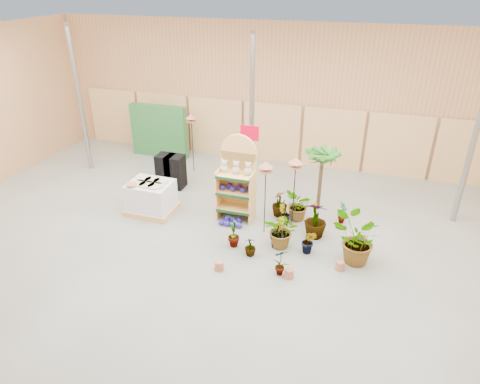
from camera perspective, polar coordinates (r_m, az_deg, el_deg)
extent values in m
cube|color=slate|center=(9.86, -4.37, -9.03)|extent=(15.00, 12.00, 0.10)
cube|color=white|center=(8.04, -5.57, 18.41)|extent=(15.00, 12.00, 0.10)
cube|color=#AD784C|center=(14.17, 4.55, 12.81)|extent=(15.00, 0.10, 4.50)
cylinder|color=gray|center=(14.27, -20.58, 11.29)|extent=(0.14, 0.14, 4.50)
cylinder|color=gray|center=(11.63, 28.77, 6.22)|extent=(0.14, 0.14, 4.50)
cylinder|color=gray|center=(11.79, 1.59, 9.89)|extent=(0.14, 0.14, 4.50)
cube|color=tan|center=(16.76, -16.38, 9.65)|extent=(1.90, 0.06, 2.00)
cube|color=tan|center=(15.77, -10.20, 9.24)|extent=(1.90, 0.06, 2.00)
cube|color=tan|center=(14.97, -3.29, 8.65)|extent=(1.90, 0.06, 2.00)
cube|color=tan|center=(14.41, 4.24, 7.87)|extent=(1.90, 0.06, 2.00)
cube|color=tan|center=(14.12, 12.20, 6.90)|extent=(1.90, 0.06, 2.00)
cube|color=tan|center=(14.10, 20.30, 5.76)|extent=(1.90, 0.06, 2.00)
cube|color=tan|center=(14.37, 28.23, 4.54)|extent=(1.90, 0.06, 2.00)
cube|color=#DDA957|center=(11.08, -0.17, 1.10)|extent=(0.94, 0.09, 1.77)
cylinder|color=#DDA957|center=(10.72, -0.17, 5.35)|extent=(0.94, 0.09, 0.94)
cube|color=#DDA957|center=(11.12, -0.59, -2.13)|extent=(0.90, 0.52, 0.04)
cube|color=#0F3819|center=(10.91, -1.02, -2.77)|extent=(0.90, 0.03, 0.06)
cube|color=#DDA957|center=(10.90, -0.60, 0.01)|extent=(0.90, 0.52, 0.04)
cube|color=#0F3819|center=(10.68, -1.04, -0.60)|extent=(0.90, 0.03, 0.06)
cube|color=#DDA957|center=(10.69, -0.61, 2.24)|extent=(0.90, 0.52, 0.04)
cube|color=#0F3819|center=(10.47, -1.06, 1.67)|extent=(0.90, 0.03, 0.06)
cube|color=#DDA957|center=(11.08, -2.80, -0.14)|extent=(0.04, 0.52, 1.35)
cube|color=#DDA957|center=(10.83, 1.65, -0.81)|extent=(0.04, 0.52, 1.35)
sphere|color=#BCB49F|center=(10.79, -2.09, 3.14)|extent=(0.19, 0.19, 0.19)
sphere|color=#BCB49F|center=(10.73, -2.11, 3.90)|extent=(0.15, 0.15, 0.15)
sphere|color=#BCB49F|center=(10.69, -0.51, 2.96)|extent=(0.20, 0.20, 0.20)
sphere|color=#BCB49F|center=(10.63, -0.52, 3.75)|extent=(0.15, 0.15, 0.15)
sphere|color=#BCB49F|center=(10.61, 1.09, 2.77)|extent=(0.21, 0.21, 0.21)
sphere|color=#BCB49F|center=(10.54, 1.10, 3.59)|extent=(0.15, 0.15, 0.15)
sphere|color=navy|center=(10.93, -2.30, 0.66)|extent=(0.16, 0.16, 0.16)
sphere|color=navy|center=(11.00, -1.42, 0.85)|extent=(0.16, 0.16, 0.16)
sphere|color=navy|center=(10.85, -0.97, 0.47)|extent=(0.16, 0.16, 0.16)
sphere|color=navy|center=(10.92, -0.10, 0.66)|extent=(0.16, 0.16, 0.16)
sphere|color=navy|center=(10.78, 0.37, 0.28)|extent=(0.16, 0.16, 0.16)
sphere|color=navy|center=(10.85, 1.24, 0.47)|extent=(0.16, 0.16, 0.16)
sphere|color=navy|center=(10.96, -2.52, -4.09)|extent=(0.15, 0.15, 0.15)
sphere|color=navy|center=(11.13, -1.71, -3.54)|extent=(0.15, 0.15, 0.15)
sphere|color=navy|center=(10.91, -1.73, -4.22)|extent=(0.15, 0.15, 0.15)
sphere|color=navy|center=(11.08, -0.93, -3.67)|extent=(0.15, 0.15, 0.15)
sphere|color=navy|center=(10.86, -0.93, -4.36)|extent=(0.15, 0.15, 0.15)
sphere|color=navy|center=(11.04, -0.14, -3.80)|extent=(0.15, 0.15, 0.15)
sphere|color=navy|center=(10.82, -0.12, -4.49)|extent=(0.15, 0.15, 0.15)
cube|color=tan|center=(11.78, -11.60, -2.24)|extent=(1.23, 1.03, 0.15)
cube|color=silver|center=(11.58, -11.79, -0.39)|extent=(1.13, 0.93, 0.71)
cylinder|color=#C2B889|center=(11.42, -13.44, 1.12)|extent=(0.41, 0.41, 0.04)
cylinder|color=#C2B889|center=(11.30, -12.33, 0.96)|extent=(0.41, 0.41, 0.04)
cylinder|color=#C2B889|center=(11.18, -11.20, 0.79)|extent=(0.41, 0.41, 0.04)
cylinder|color=#C2B889|center=(11.65, -12.71, 1.75)|extent=(0.41, 0.41, 0.04)
cylinder|color=#C2B889|center=(11.53, -11.61, 1.60)|extent=(0.41, 0.41, 0.04)
cylinder|color=#C2B889|center=(11.42, -10.49, 1.44)|extent=(0.41, 0.41, 0.04)
cube|color=black|center=(12.93, -8.51, 1.68)|extent=(0.50, 0.50, 0.50)
cube|color=black|center=(12.73, -8.66, 3.71)|extent=(0.50, 0.50, 0.50)
cube|color=black|center=(13.06, -9.70, 1.85)|extent=(0.50, 0.50, 0.50)
cube|color=black|center=(12.85, -9.87, 3.86)|extent=(0.50, 0.50, 0.50)
cube|color=#26622B|center=(15.11, -10.72, 7.99)|extent=(2.00, 0.30, 1.80)
cylinder|color=gray|center=(11.72, 1.30, 3.78)|extent=(0.05, 0.05, 2.20)
cube|color=red|center=(11.35, 1.29, 7.87)|extent=(0.50, 0.03, 0.40)
cylinder|color=black|center=(10.29, 3.33, -1.44)|extent=(0.02, 0.02, 1.67)
cylinder|color=#AB5F43|center=(9.92, 3.46, 2.80)|extent=(0.30, 0.30, 0.02)
cone|color=#AB5F43|center=(9.85, 3.49, 3.70)|extent=(0.34, 0.34, 0.14)
cylinder|color=black|center=(10.54, 7.15, -0.86)|extent=(0.02, 0.02, 1.68)
cylinder|color=#AB5F43|center=(10.17, 7.42, 3.32)|extent=(0.30, 0.30, 0.02)
cone|color=#AB5F43|center=(10.11, 7.48, 4.20)|extent=(0.34, 0.34, 0.14)
cylinder|color=black|center=(13.70, -6.32, 6.01)|extent=(0.02, 0.02, 1.68)
cylinder|color=#AB5F43|center=(13.43, -6.50, 9.34)|extent=(0.30, 0.30, 0.02)
cone|color=#AB5F43|center=(13.37, -6.54, 10.04)|extent=(0.34, 0.34, 0.14)
cylinder|color=#47331D|center=(11.57, 10.60, 1.01)|extent=(0.10, 0.10, 1.48)
imported|color=#256A1B|center=(9.94, -0.78, -5.13)|extent=(0.55, 0.56, 0.89)
imported|color=#256A1B|center=(10.04, 5.02, -5.40)|extent=(0.33, 0.41, 0.74)
imported|color=#256A1B|center=(9.99, 5.67, -5.10)|extent=(0.86, 0.76, 0.89)
imported|color=#256A1B|center=(10.46, 10.03, -3.60)|extent=(0.55, 0.55, 0.96)
imported|color=#256A1B|center=(11.23, 13.48, -2.65)|extent=(0.26, 0.35, 0.62)
imported|color=#256A1B|center=(10.98, 5.95, -2.92)|extent=(0.39, 0.37, 0.55)
imported|color=#256A1B|center=(11.10, 7.77, -1.87)|extent=(0.75, 0.83, 0.83)
imported|color=#256A1B|center=(9.78, 1.38, -7.25)|extent=(0.32, 0.32, 0.47)
imported|color=#256A1B|center=(9.19, 5.42, -9.19)|extent=(0.42, 0.38, 0.66)
imported|color=#256A1B|center=(9.91, 9.18, -6.54)|extent=(0.40, 0.35, 0.63)
imported|color=#256A1B|center=(9.68, 15.19, -6.31)|extent=(1.21, 1.11, 1.14)
imported|color=#256A1B|center=(11.27, 5.34, -1.49)|extent=(0.49, 0.49, 0.74)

